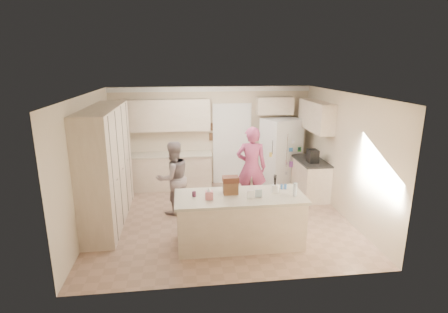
{
  "coord_description": "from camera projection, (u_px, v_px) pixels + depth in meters",
  "views": [
    {
      "loc": [
        -0.78,
        -6.77,
        3.18
      ],
      "look_at": [
        0.1,
        0.35,
        1.25
      ],
      "focal_mm": 28.0,
      "sensor_mm": 36.0,
      "label": 1
    }
  ],
  "objects": [
    {
      "name": "utensil_crock",
      "position": [
        275.0,
        189.0,
        6.24
      ],
      "size": [
        0.13,
        0.13,
        0.15
      ],
      "primitive_type": "cylinder",
      "color": "white",
      "rests_on": "island_top"
    },
    {
      "name": "fridge_handle_r",
      "position": [
        287.0,
        151.0,
        8.74
      ],
      "size": [
        0.02,
        0.02,
        0.85
      ],
      "primitive_type": "cylinder",
      "color": "silver",
      "rests_on": "refrigerator"
    },
    {
      "name": "crown_back",
      "position": [
        211.0,
        89.0,
        8.92
      ],
      "size": [
        5.2,
        0.08,
        0.12
      ],
      "primitive_type": "cube",
      "color": "white",
      "rests_on": "wall_back"
    },
    {
      "name": "teen_boy",
      "position": [
        173.0,
        178.0,
        7.47
      ],
      "size": [
        0.97,
        0.9,
        1.59
      ],
      "primitive_type": "imported",
      "rotation": [
        0.0,
        0.0,
        3.64
      ],
      "color": "gray",
      "rests_on": "floor"
    },
    {
      "name": "island_base",
      "position": [
        239.0,
        221.0,
        6.26
      ],
      "size": [
        2.2,
        0.9,
        0.88
      ],
      "primitive_type": "cube",
      "color": "beige",
      "rests_on": "floor"
    },
    {
      "name": "ceiling",
      "position": [
        221.0,
        93.0,
        6.73
      ],
      "size": [
        5.2,
        4.6,
        0.02
      ],
      "primitive_type": "cube",
      "color": "white",
      "rests_on": "wall_back"
    },
    {
      "name": "shaker_pepper",
      "position": [
        285.0,
        187.0,
        6.44
      ],
      "size": [
        0.05,
        0.05,
        0.09
      ],
      "primitive_type": "cylinder",
      "color": "#3B6BB6",
      "rests_on": "island_top"
    },
    {
      "name": "greeting_card_a",
      "position": [
        250.0,
        195.0,
        5.94
      ],
      "size": [
        0.12,
        0.06,
        0.16
      ],
      "primitive_type": "cube",
      "rotation": [
        0.15,
        0.0,
        0.2
      ],
      "color": "white",
      "rests_on": "island_top"
    },
    {
      "name": "wall_right",
      "position": [
        344.0,
        155.0,
        7.38
      ],
      "size": [
        0.02,
        4.6,
        2.6
      ],
      "primitive_type": "cube",
      "color": "beige",
      "rests_on": "ground"
    },
    {
      "name": "teen_girl",
      "position": [
        251.0,
        167.0,
        7.79
      ],
      "size": [
        0.74,
        0.55,
        1.85
      ],
      "primitive_type": "imported",
      "rotation": [
        0.0,
        0.0,
        2.97
      ],
      "color": "#B94367",
      "rests_on": "floor"
    },
    {
      "name": "fridge_handle_l",
      "position": [
        283.0,
        151.0,
        8.73
      ],
      "size": [
        0.02,
        0.02,
        0.85
      ],
      "primitive_type": "cylinder",
      "color": "silver",
      "rests_on": "refrigerator"
    },
    {
      "name": "jam_jar",
      "position": [
        194.0,
        194.0,
        6.08
      ],
      "size": [
        0.07,
        0.07,
        0.09
      ],
      "primitive_type": "cylinder",
      "color": "#59263F",
      "rests_on": "island_top"
    },
    {
      "name": "fridge_dispenser",
      "position": [
        277.0,
        147.0,
        8.69
      ],
      "size": [
        0.22,
        0.03,
        0.35
      ],
      "primitive_type": "cube",
      "color": "black",
      "rests_on": "refrigerator"
    },
    {
      "name": "greeting_card_b",
      "position": [
        258.0,
        193.0,
        6.01
      ],
      "size": [
        0.12,
        0.05,
        0.16
      ],
      "primitive_type": "cube",
      "rotation": [
        0.15,
        0.0,
        -0.1
      ],
      "color": "silver",
      "rests_on": "island_top"
    },
    {
      "name": "wall_left",
      "position": [
        88.0,
        163.0,
        6.76
      ],
      "size": [
        0.02,
        4.6,
        2.6
      ],
      "primitive_type": "cube",
      "color": "beige",
      "rests_on": "ground"
    },
    {
      "name": "fridge_magnets",
      "position": [
        285.0,
        156.0,
        8.78
      ],
      "size": [
        0.76,
        0.02,
        1.44
      ],
      "primitive_type": null,
      "color": "tan",
      "rests_on": "refrigerator"
    },
    {
      "name": "island_top",
      "position": [
        240.0,
        197.0,
        6.14
      ],
      "size": [
        2.28,
        0.96,
        0.05
      ],
      "primitive_type": "cube",
      "color": "#C0B5A1",
      "rests_on": "island_base"
    },
    {
      "name": "over_fridge_cab",
      "position": [
        275.0,
        106.0,
        9.09
      ],
      "size": [
        0.95,
        0.35,
        0.45
      ],
      "primitive_type": "cube",
      "color": "beige",
      "rests_on": "wall_back"
    },
    {
      "name": "right_upper_cab",
      "position": [
        316.0,
        116.0,
        8.34
      ],
      "size": [
        0.35,
        1.5,
        0.7
      ],
      "primitive_type": "cube",
      "color": "beige",
      "rests_on": "wall_right"
    },
    {
      "name": "coffee_maker",
      "position": [
        313.0,
        156.0,
        8.16
      ],
      "size": [
        0.22,
        0.28,
        0.3
      ],
      "primitive_type": "cube",
      "color": "black",
      "rests_on": "right_countertop"
    },
    {
      "name": "wall_front",
      "position": [
        240.0,
        202.0,
        4.86
      ],
      "size": [
        5.2,
        0.02,
        2.6
      ],
      "primitive_type": "cube",
      "color": "beige",
      "rests_on": "ground"
    },
    {
      "name": "doorway_casing",
      "position": [
        232.0,
        145.0,
        9.35
      ],
      "size": [
        1.02,
        0.03,
        2.22
      ],
      "primitive_type": "cube",
      "color": "white",
      "rests_on": "floor"
    },
    {
      "name": "tissue_plume",
      "position": [
        209.0,
        189.0,
        5.93
      ],
      "size": [
        0.08,
        0.08,
        0.08
      ],
      "primitive_type": "cone",
      "color": "white",
      "rests_on": "tissue_box"
    },
    {
      "name": "pantry_bank",
      "position": [
        107.0,
        166.0,
        7.02
      ],
      "size": [
        0.6,
        2.6,
        2.35
      ],
      "primitive_type": "cube",
      "color": "beige",
      "rests_on": "floor"
    },
    {
      "name": "back_upper_cab",
      "position": [
        166.0,
        115.0,
        8.81
      ],
      "size": [
        2.2,
        0.35,
        0.8
      ],
      "primitive_type": "cube",
      "color": "beige",
      "rests_on": "wall_back"
    },
    {
      "name": "floor",
      "position": [
        221.0,
        218.0,
        7.41
      ],
      "size": [
        5.2,
        4.6,
        0.02
      ],
      "primitive_type": "cube",
      "color": "#9F7C66",
      "rests_on": "ground"
    },
    {
      "name": "right_countertop",
      "position": [
        311.0,
        161.0,
        8.4
      ],
      "size": [
        0.63,
        1.24,
        0.04
      ],
      "primitive_type": "cube",
      "color": "#2D2B28",
      "rests_on": "right_base_cab"
    },
    {
      "name": "right_base_cab",
      "position": [
        310.0,
        179.0,
        8.52
      ],
      "size": [
        0.6,
        1.2,
        0.88
      ],
      "primitive_type": "cube",
      "color": "beige",
      "rests_on": "floor"
    },
    {
      "name": "tissue_box",
      "position": [
        209.0,
        195.0,
        5.96
      ],
      "size": [
        0.13,
        0.13,
        0.14
      ],
      "primitive_type": "cube",
      "color": "#D4747F",
      "rests_on": "island_top"
    },
    {
      "name": "wall_back",
      "position": [
        211.0,
        136.0,
        9.28
      ],
      "size": [
        5.2,
        0.02,
        2.6
      ],
      "primitive_type": "cube",
      "color": "beige",
      "rests_on": "ground"
    },
    {
      "name": "doorway_opening",
      "position": [
        232.0,
        145.0,
        9.38
      ],
      "size": [
        0.9,
        0.06,
        2.1
      ],
      "primitive_type": "cube",
      "color": "black",
      "rests_on": "floor"
    },
    {
      "name": "wall_frame_lower",
      "position": [
        212.0,
        137.0,
        9.25
      ],
      "size": [
        0.15,
        0.02,
        0.2
      ],
      "primitive_type": "cube",
      "color": "brown",
      "rests_on": "wall_back"
    },
    {
      "name": "back_countertop",
      "position": [
        168.0,
        155.0,
        8.94
      ],
      "size": [
        2.24,
        0.63,
        0.04
      ],
      "primitive_type": "cube",
      "color": "#C0B5A1",
      "rests_on": "back_base_cab"
    },
    {
      "name": "dollhouse_roof",
      "position": [
        231.0,
        179.0,
        6.14
      ],
      "size": [
        0.28,
        0.2,
        0.1
      ],
      "primitive_type": "cube",
      "color": "#592D1E",
      "rests_on": "dollhouse_body"
    },
    {
      "name": "dollhouse_body",
      "position": [
        231.0,
        188.0,
        6.19
      ],
      "size": [
        0.26,
        0.18,
        0.22
      ],
      "primitive_type": "cube",
      "color": "brown",
      "rests_on": "island_top"
    },
    {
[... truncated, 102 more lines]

